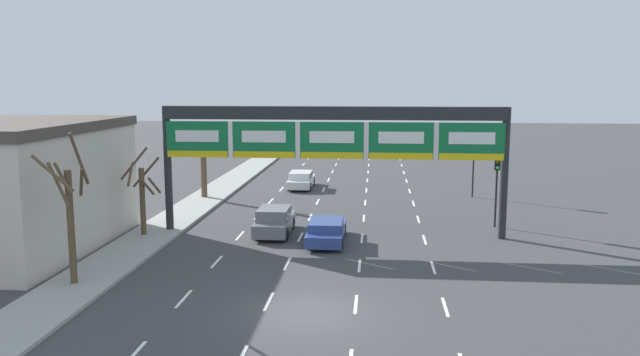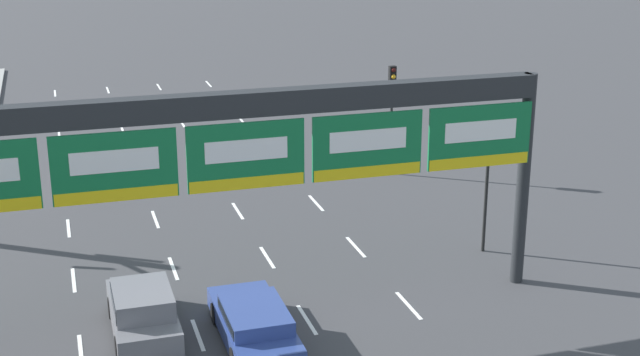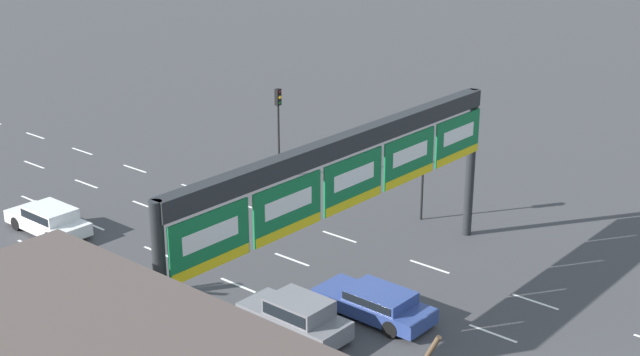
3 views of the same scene
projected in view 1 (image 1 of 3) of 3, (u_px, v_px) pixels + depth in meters
name	position (u px, v px, depth m)	size (l,w,h in m)	color
ground_plane	(309.00, 313.00, 22.45)	(220.00, 220.00, 0.00)	#3D3D3F
sidewalk_left	(53.00, 302.00, 23.29)	(2.80, 110.00, 0.15)	#999993
lane_dashes	(334.00, 227.00, 35.74)	(10.02, 67.00, 0.01)	white
sign_gantry	(332.00, 130.00, 33.02)	(18.52, 0.70, 6.96)	#232628
car_blue	(326.00, 230.00, 32.26)	(1.87, 4.73, 1.20)	navy
car_white	(301.00, 179.00, 48.90)	(1.83, 4.57, 1.32)	silver
car_grey	(274.00, 220.00, 33.90)	(1.81, 4.28, 1.51)	slate
traffic_light_near_gantry	(497.00, 175.00, 35.28)	(0.30, 0.35, 4.21)	black
traffic_light_mid_block	(474.00, 149.00, 44.60)	(0.30, 0.35, 4.96)	black
tree_bare_closest	(203.00, 157.00, 43.99)	(1.87, 1.78, 5.19)	brown
tree_bare_second	(142.00, 192.00, 33.19)	(1.97, 1.95, 4.61)	brown
tree_bare_third	(70.00, 212.00, 24.79)	(1.83, 1.84, 6.18)	brown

